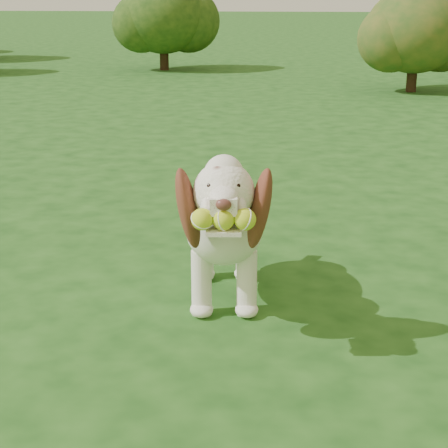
{
  "coord_description": "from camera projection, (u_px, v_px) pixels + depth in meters",
  "views": [
    {
      "loc": [
        0.58,
        -2.93,
        1.3
      ],
      "look_at": [
        0.31,
        -0.19,
        0.43
      ],
      "focal_mm": 60.0,
      "sensor_mm": 36.0,
      "label": 1
    }
  ],
  "objects": [
    {
      "name": "shrub_b",
      "position": [
        163.0,
        16.0,
        12.03
      ],
      "size": [
        1.4,
        1.4,
        1.45
      ],
      "color": "#382314",
      "rests_on": "ground"
    },
    {
      "name": "ground",
      "position": [
        158.0,
        303.0,
        3.22
      ],
      "size": [
        80.0,
        80.0,
        0.0
      ],
      "primitive_type": "plane",
      "color": "#164012",
      "rests_on": "ground"
    },
    {
      "name": "dog",
      "position": [
        224.0,
        217.0,
        3.11
      ],
      "size": [
        0.43,
        1.12,
        0.73
      ],
      "rotation": [
        0.0,
        0.0,
        0.09
      ],
      "color": "white",
      "rests_on": "ground"
    },
    {
      "name": "shrub_c",
      "position": [
        415.0,
        30.0,
        9.49
      ],
      "size": [
        1.27,
        1.27,
        1.32
      ],
      "color": "#382314",
      "rests_on": "ground"
    }
  ]
}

